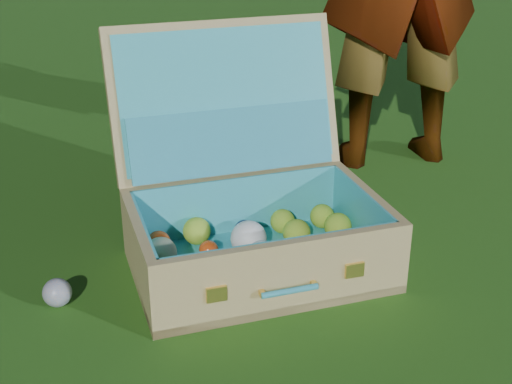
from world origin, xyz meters
The scene contains 3 objects.
ground centered at (0.00, 0.00, 0.00)m, with size 60.00×60.00×0.00m, color #215114.
stray_ball centered at (-0.57, 0.02, 0.04)m, with size 0.07×0.07×0.07m, color #4270AD.
suitcase centered at (-0.09, 0.25, 0.17)m, with size 0.78×0.75×0.61m.
Camera 1 is at (-0.19, -1.51, 0.99)m, focal length 50.00 mm.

